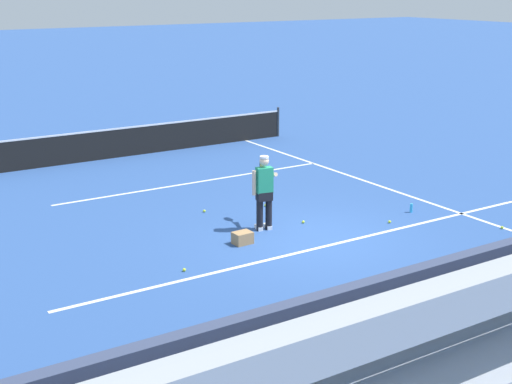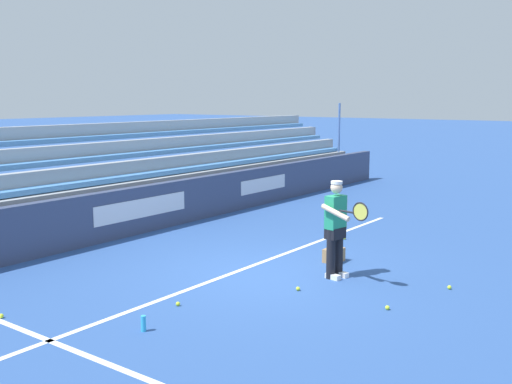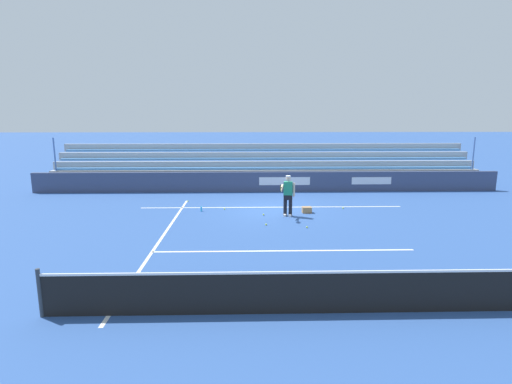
# 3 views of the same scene
# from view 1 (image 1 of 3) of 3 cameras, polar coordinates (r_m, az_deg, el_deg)

# --- Properties ---
(ground_plane) EXTENTS (160.00, 160.00, 0.00)m
(ground_plane) POSITION_cam_1_polar(r_m,az_deg,el_deg) (15.67, 4.63, -3.76)
(ground_plane) COLOR #2D5193
(court_baseline_white) EXTENTS (12.00, 0.10, 0.01)m
(court_baseline_white) POSITION_cam_1_polar(r_m,az_deg,el_deg) (15.29, 5.75, -4.29)
(court_baseline_white) COLOR white
(court_baseline_white) RESTS_ON ground
(court_sideline_white) EXTENTS (0.10, 12.00, 0.01)m
(court_sideline_white) POSITION_cam_1_polar(r_m,az_deg,el_deg) (21.10, 7.03, 1.46)
(court_sideline_white) COLOR white
(court_sideline_white) RESTS_ON ground
(court_service_line_white) EXTENTS (8.22, 0.10, 0.01)m
(court_service_line_white) POSITION_cam_1_polar(r_m,az_deg,el_deg) (20.11, -4.82, 0.79)
(court_service_line_white) COLOR white
(court_service_line_white) RESTS_ON ground
(back_wall_sponsor_board) EXTENTS (25.63, 0.25, 1.10)m
(back_wall_sponsor_board) POSITION_cam_1_polar(r_m,az_deg,el_deg) (12.54, 16.64, -6.97)
(back_wall_sponsor_board) COLOR #384260
(back_wall_sponsor_board) RESTS_ON ground
(tennis_player) EXTENTS (0.70, 0.96, 1.71)m
(tennis_player) POSITION_cam_1_polar(r_m,az_deg,el_deg) (15.95, 0.65, 0.04)
(tennis_player) COLOR black
(tennis_player) RESTS_ON ground
(ball_box_cardboard) EXTENTS (0.41, 0.31, 0.26)m
(ball_box_cardboard) POSITION_cam_1_polar(r_m,az_deg,el_deg) (15.30, -1.09, -3.69)
(ball_box_cardboard) COLOR #A87F51
(ball_box_cardboard) RESTS_ON ground
(tennis_ball_on_baseline) EXTENTS (0.07, 0.07, 0.07)m
(tennis_ball_on_baseline) POSITION_cam_1_polar(r_m,az_deg,el_deg) (17.18, 19.09, -2.70)
(tennis_ball_on_baseline) COLOR #CCE533
(tennis_ball_on_baseline) RESTS_ON ground
(tennis_ball_near_player) EXTENTS (0.07, 0.07, 0.07)m
(tennis_ball_near_player) POSITION_cam_1_polar(r_m,az_deg,el_deg) (16.91, 10.64, -2.35)
(tennis_ball_near_player) COLOR #CCE533
(tennis_ball_near_player) RESTS_ON ground
(tennis_ball_toward_net) EXTENTS (0.07, 0.07, 0.07)m
(tennis_ball_toward_net) POSITION_cam_1_polar(r_m,az_deg,el_deg) (17.45, -4.16, -1.52)
(tennis_ball_toward_net) COLOR #CCE533
(tennis_ball_toward_net) RESTS_ON ground
(tennis_ball_stray_back) EXTENTS (0.07, 0.07, 0.07)m
(tennis_ball_stray_back) POSITION_cam_1_polar(r_m,az_deg,el_deg) (17.85, 0.76, -1.07)
(tennis_ball_stray_back) COLOR #CCE533
(tennis_ball_stray_back) RESTS_ON ground
(tennis_ball_far_right) EXTENTS (0.07, 0.07, 0.07)m
(tennis_ball_far_right) POSITION_cam_1_polar(r_m,az_deg,el_deg) (13.96, -5.77, -6.21)
(tennis_ball_far_right) COLOR #CCE533
(tennis_ball_far_right) RESTS_ON ground
(tennis_ball_midcourt) EXTENTS (0.07, 0.07, 0.07)m
(tennis_ball_midcourt) POSITION_cam_1_polar(r_m,az_deg,el_deg) (16.65, 3.80, -2.40)
(tennis_ball_midcourt) COLOR #CCE533
(tennis_ball_midcourt) RESTS_ON ground
(water_bottle) EXTENTS (0.07, 0.07, 0.22)m
(water_bottle) POSITION_cam_1_polar(r_m,az_deg,el_deg) (17.78, 12.32, -1.26)
(water_bottle) COLOR #33B2E5
(water_bottle) RESTS_ON ground
(tennis_net) EXTENTS (11.09, 0.09, 1.07)m
(tennis_net) POSITION_cam_1_polar(r_m,az_deg,el_deg) (23.52, -9.42, 4.13)
(tennis_net) COLOR #33383D
(tennis_net) RESTS_ON ground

